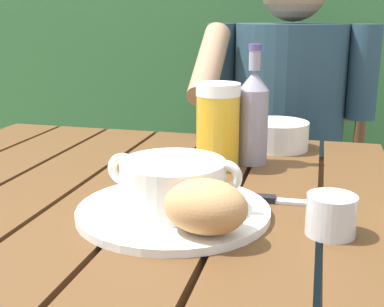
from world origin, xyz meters
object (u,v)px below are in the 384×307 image
chair_near_diner (287,197)px  table_knife (274,200)px  soup_bowl (173,183)px  person_eating (285,132)px  beer_glass (218,126)px  serving_plate (173,211)px  bread_roll (206,206)px  beer_bottle (253,115)px  water_glass_small (331,215)px  diner_bowl (277,135)px

chair_near_diner → table_knife: bearing=-88.3°
soup_bowl → person_eating: bearing=81.7°
person_eating → beer_glass: size_ratio=7.46×
serving_plate → soup_bowl: soup_bowl is taller
bread_roll → soup_bowl: bearing=130.6°
beer_glass → beer_bottle: bearing=36.2°
serving_plate → table_knife: bearing=32.4°
beer_bottle → table_knife: 0.25m
bread_roll → beer_glass: 0.35m
chair_near_diner → beer_glass: 0.82m
soup_bowl → water_glass_small: (0.23, -0.02, -0.02)m
serving_plate → beer_glass: (0.01, 0.26, 0.08)m
beer_bottle → person_eating: bearing=85.6°
beer_bottle → chair_near_diner: bearing=86.7°
person_eating → chair_near_diner: bearing=89.2°
serving_plate → person_eating: bearing=81.7°
serving_plate → water_glass_small: (0.23, -0.02, 0.02)m
serving_plate → beer_glass: 0.27m
serving_plate → water_glass_small: size_ratio=4.27×
diner_bowl → beer_bottle: bearing=-106.5°
beer_bottle → bread_roll: bearing=-91.5°
person_eating → diner_bowl: 0.35m
serving_plate → beer_glass: size_ratio=1.75×
beer_glass → water_glass_small: (0.21, -0.28, -0.06)m
beer_bottle → table_knife: bearing=-73.3°
person_eating → serving_plate: (-0.11, -0.78, 0.04)m
beer_glass → table_knife: (0.13, -0.17, -0.08)m
serving_plate → table_knife: 0.17m
beer_bottle → diner_bowl: (0.04, 0.13, -0.07)m
water_glass_small → diner_bowl: (-0.11, 0.46, 0.00)m
bread_roll → water_glass_small: bearing=21.0°
chair_near_diner → beer_bottle: bearing=-93.3°
soup_bowl → beer_glass: bearing=86.8°
beer_glass → table_knife: bearing=-53.4°
beer_glass → table_knife: 0.23m
beer_bottle → water_glass_small: beer_bottle is taller
person_eating → diner_bowl: (0.00, -0.34, 0.07)m
table_knife → person_eating: bearing=92.4°
beer_glass → chair_near_diner: bearing=81.9°
soup_bowl → bread_roll: bearing=-49.4°
bread_roll → table_knife: bread_roll is taller
person_eating → water_glass_small: person_eating is taller
chair_near_diner → bread_roll: bearing=-92.7°
chair_near_diner → water_glass_small: size_ratio=13.51×
bread_roll → beer_bottle: bearing=88.5°
beer_bottle → serving_plate: bearing=-104.1°
chair_near_diner → beer_bottle: size_ratio=3.88×
chair_near_diner → table_knife: (0.03, -0.88, 0.31)m
soup_bowl → beer_bottle: bearing=75.9°
bread_roll → person_eating: bearing=86.9°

